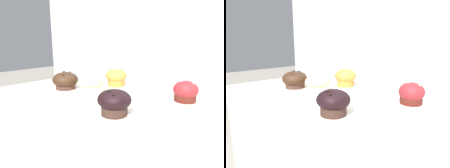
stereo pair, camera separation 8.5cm
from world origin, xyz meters
The scene contains 7 objects.
wall_back centered at (0.00, 0.60, 0.90)m, with size 3.20×0.10×1.80m, color #B2B7BC.
muffin_front_center centered at (0.09, -0.12, 0.94)m, with size 0.10×0.10×0.08m.
muffin_back_left centered at (-0.17, 0.13, 0.94)m, with size 0.10×0.10×0.08m.
muffin_back_right centered at (0.16, 0.16, 0.94)m, with size 0.09×0.09×0.08m.
muffin_front_left centered at (-0.28, -0.07, 0.94)m, with size 0.11×0.11×0.08m.
muffin_front_right centered at (-0.15, -0.03, 0.94)m, with size 0.10×0.10×0.07m.
coffee_cup centered at (-0.34, 0.15, 0.95)m, with size 0.12×0.08×0.09m.
Camera 2 is at (0.60, -0.47, 1.15)m, focal length 35.00 mm.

